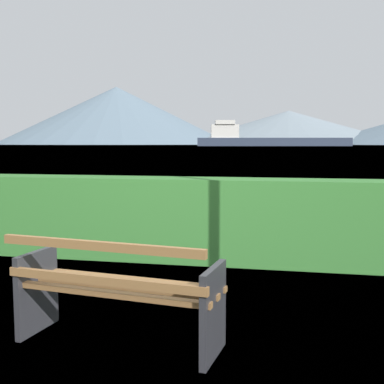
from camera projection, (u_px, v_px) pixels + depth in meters
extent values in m
plane|color=#4C6B33|center=(121.00, 342.00, 3.76)|extent=(1400.00, 1400.00, 0.00)
plane|color=#6B8EA3|center=(287.00, 146.00, 303.23)|extent=(620.00, 620.00, 0.00)
cube|color=olive|center=(108.00, 294.00, 3.53)|extent=(1.60, 0.28, 0.04)
cube|color=olive|center=(120.00, 286.00, 3.71)|extent=(1.60, 0.28, 0.04)
cube|color=olive|center=(131.00, 280.00, 3.89)|extent=(1.60, 0.28, 0.04)
cube|color=olive|center=(103.00, 281.00, 3.45)|extent=(1.60, 0.26, 0.06)
cube|color=olive|center=(99.00, 246.00, 3.38)|extent=(1.60, 0.26, 0.06)
cube|color=#2D2D33|center=(37.00, 291.00, 3.95)|extent=(0.12, 0.51, 0.68)
cube|color=#2D2D33|center=(213.00, 313.00, 3.45)|extent=(0.12, 0.51, 0.68)
cube|color=#387A33|center=(190.00, 219.00, 6.35)|extent=(10.95, 0.62, 1.10)
cube|color=#2D384C|center=(273.00, 142.00, 262.14)|extent=(84.14, 27.59, 4.50)
cube|color=silver|center=(225.00, 131.00, 262.09)|extent=(16.81, 14.14, 7.20)
cube|color=silver|center=(225.00, 123.00, 261.60)|extent=(12.62, 14.62, 2.25)
cone|color=slate|center=(117.00, 116.00, 596.15)|extent=(290.54, 290.54, 71.48)
cone|color=gray|center=(288.00, 128.00, 588.24)|extent=(280.91, 280.91, 41.39)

